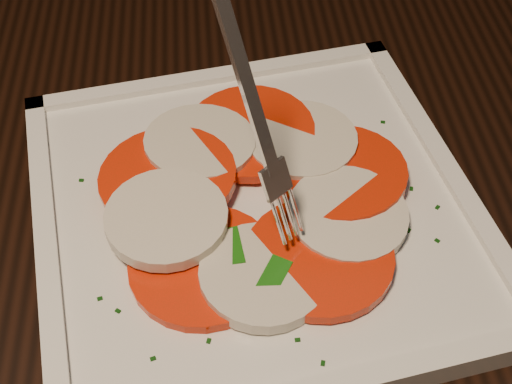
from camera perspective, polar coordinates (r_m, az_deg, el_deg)
table at (r=0.65m, az=0.84°, el=-2.71°), size 1.20×0.80×0.75m
plate at (r=0.52m, az=0.00°, el=-1.64°), size 0.36×0.36×0.01m
caprese_salad at (r=0.51m, az=-0.01°, el=-0.38°), size 0.26×0.26×0.02m
fork at (r=0.43m, az=-0.94°, el=6.91°), size 0.07×0.08×0.17m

